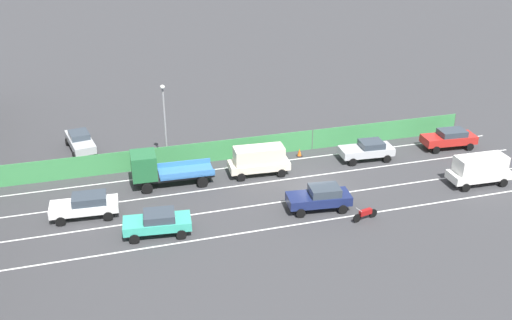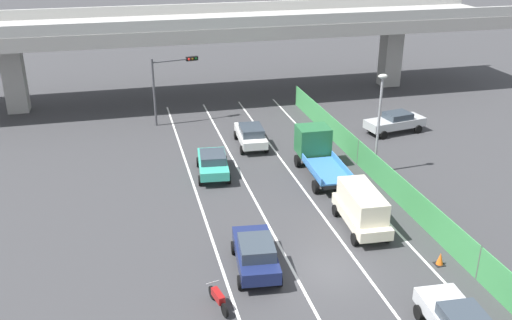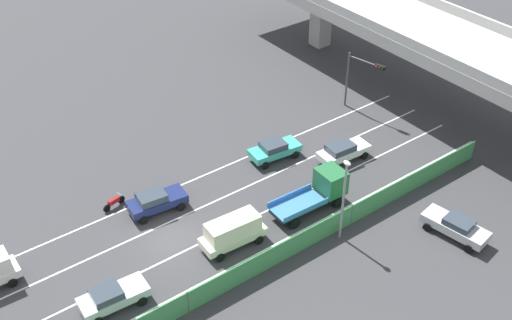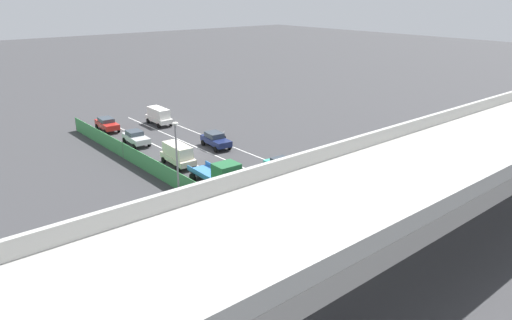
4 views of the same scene
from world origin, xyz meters
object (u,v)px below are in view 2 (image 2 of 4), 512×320
object	(u,v)px
car_taxi_teal	(213,162)
motorcycle	(218,298)
street_lamp	(380,114)
car_sedan_navy	(256,253)
traffic_cone	(440,259)
flatbed_truck_blue	(317,151)
car_sedan_white	(251,134)
parked_wagon_silver	(395,122)
traffic_light	(170,77)
car_van_cream	(362,207)

from	to	relation	value
car_taxi_teal	motorcycle	bearing A→B (deg)	-99.06
street_lamp	car_taxi_teal	bearing A→B (deg)	168.16
car_sedan_navy	motorcycle	distance (m)	3.26
traffic_cone	car_sedan_navy	bearing A→B (deg)	168.88
car_taxi_teal	traffic_cone	bearing A→B (deg)	-55.67
flatbed_truck_blue	motorcycle	xyz separation A→B (m)	(-8.83, -12.54, -0.91)
car_sedan_white	motorcycle	size ratio (longest dim) A/B	2.36
car_sedan_navy	flatbed_truck_blue	distance (m)	12.17
flatbed_truck_blue	traffic_cone	world-z (taller)	flatbed_truck_blue
parked_wagon_silver	car_sedan_navy	bearing A→B (deg)	-133.87
car_sedan_white	motorcycle	distance (m)	18.60
motorcycle	street_lamp	size ratio (longest dim) A/B	0.29
motorcycle	traffic_light	world-z (taller)	traffic_light
car_sedan_navy	car_taxi_teal	xyz separation A→B (m)	(-0.08, 11.07, -0.05)
traffic_cone	car_sedan_white	bearing A→B (deg)	106.91
traffic_light	flatbed_truck_blue	bearing A→B (deg)	-54.92
car_sedan_navy	motorcycle	xyz separation A→B (m)	(-2.22, -2.34, -0.47)
traffic_cone	motorcycle	bearing A→B (deg)	-176.62
car_sedan_white	car_van_cream	world-z (taller)	car_van_cream
traffic_light	street_lamp	world-z (taller)	street_lamp
car_taxi_teal	traffic_light	world-z (taller)	traffic_light
parked_wagon_silver	street_lamp	distance (m)	8.65
car_taxi_teal	flatbed_truck_blue	size ratio (longest dim) A/B	0.74
car_taxi_teal	parked_wagon_silver	distance (m)	15.59
traffic_light	traffic_cone	world-z (taller)	traffic_light
car_sedan_navy	traffic_light	size ratio (longest dim) A/B	0.83
car_taxi_teal	street_lamp	bearing A→B (deg)	-11.84
car_van_cream	traffic_light	distance (m)	21.04
street_lamp	motorcycle	bearing A→B (deg)	-137.73
car_taxi_teal	traffic_light	xyz separation A→B (m)	(-1.45, 10.72, 2.96)
car_sedan_navy	car_van_cream	xyz separation A→B (m)	(6.35, 2.45, 0.34)
car_sedan_white	street_lamp	distance (m)	9.83
traffic_light	traffic_cone	bearing A→B (deg)	-66.60
car_van_cream	motorcycle	size ratio (longest dim) A/B	2.45
car_sedan_navy	flatbed_truck_blue	size ratio (longest dim) A/B	0.75
car_sedan_navy	car_taxi_teal	distance (m)	11.07
car_sedan_white	traffic_light	xyz separation A→B (m)	(-4.97, 6.42, 2.94)
motorcycle	car_taxi_teal	bearing A→B (deg)	80.94
flatbed_truck_blue	motorcycle	world-z (taller)	flatbed_truck_blue
car_van_cream	flatbed_truck_blue	size ratio (longest dim) A/B	0.78
car_sedan_navy	car_taxi_teal	world-z (taller)	car_sedan_navy
car_van_cream	motorcycle	world-z (taller)	car_van_cream
car_van_cream	flatbed_truck_blue	distance (m)	7.76
car_sedan_white	parked_wagon_silver	xyz separation A→B (m)	(11.43, 0.10, -0.02)
car_sedan_navy	traffic_light	xyz separation A→B (m)	(-1.53, 21.79, 2.91)
car_sedan_navy	street_lamp	bearing A→B (deg)	41.25
car_taxi_teal	flatbed_truck_blue	xyz separation A→B (m)	(6.69, -0.86, 0.50)
flatbed_truck_blue	traffic_cone	distance (m)	12.12
parked_wagon_silver	traffic_light	world-z (taller)	traffic_light
car_van_cream	motorcycle	xyz separation A→B (m)	(-8.57, -4.79, -0.80)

